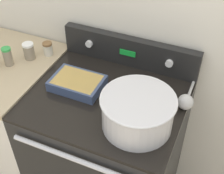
{
  "coord_description": "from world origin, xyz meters",
  "views": [
    {
      "loc": [
        0.48,
        -0.72,
        1.98
      ],
      "look_at": [
        0.02,
        0.35,
        0.99
      ],
      "focal_mm": 50.0,
      "sensor_mm": 36.0,
      "label": 1
    }
  ],
  "objects_px": {
    "spice_jar_brown_cap": "(48,49)",
    "spice_jar_green_cap": "(8,56)",
    "ladle": "(186,101)",
    "spice_jar_white_cap": "(29,51)",
    "casserole_dish": "(77,83)",
    "mixing_bowl": "(138,111)"
  },
  "relations": [
    {
      "from": "spice_jar_brown_cap",
      "to": "spice_jar_white_cap",
      "type": "distance_m",
      "value": 0.11
    },
    {
      "from": "spice_jar_brown_cap",
      "to": "casserole_dish",
      "type": "bearing_deg",
      "value": -31.97
    },
    {
      "from": "casserole_dish",
      "to": "ladle",
      "type": "xyz_separation_m",
      "value": [
        0.54,
        0.08,
        0.01
      ]
    },
    {
      "from": "mixing_bowl",
      "to": "casserole_dish",
      "type": "xyz_separation_m",
      "value": [
        -0.37,
        0.13,
        -0.06
      ]
    },
    {
      "from": "ladle",
      "to": "spice_jar_brown_cap",
      "type": "distance_m",
      "value": 0.84
    },
    {
      "from": "mixing_bowl",
      "to": "casserole_dish",
      "type": "relative_size",
      "value": 1.27
    },
    {
      "from": "casserole_dish",
      "to": "spice_jar_green_cap",
      "type": "distance_m",
      "value": 0.44
    },
    {
      "from": "casserole_dish",
      "to": "ladle",
      "type": "bearing_deg",
      "value": 8.39
    },
    {
      "from": "ladle",
      "to": "spice_jar_brown_cap",
      "type": "bearing_deg",
      "value": 173.2
    },
    {
      "from": "ladle",
      "to": "spice_jar_white_cap",
      "type": "relative_size",
      "value": 2.77
    },
    {
      "from": "casserole_dish",
      "to": "mixing_bowl",
      "type": "bearing_deg",
      "value": -18.81
    },
    {
      "from": "ladle",
      "to": "spice_jar_green_cap",
      "type": "relative_size",
      "value": 2.51
    },
    {
      "from": "ladle",
      "to": "spice_jar_white_cap",
      "type": "distance_m",
      "value": 0.91
    },
    {
      "from": "mixing_bowl",
      "to": "casserole_dish",
      "type": "height_order",
      "value": "mixing_bowl"
    },
    {
      "from": "mixing_bowl",
      "to": "spice_jar_white_cap",
      "type": "relative_size",
      "value": 3.41
    },
    {
      "from": "spice_jar_brown_cap",
      "to": "spice_jar_green_cap",
      "type": "xyz_separation_m",
      "value": [
        -0.15,
        -0.17,
        0.01
      ]
    },
    {
      "from": "ladle",
      "to": "spice_jar_brown_cap",
      "type": "xyz_separation_m",
      "value": [
        -0.83,
        0.1,
        0.02
      ]
    },
    {
      "from": "spice_jar_white_cap",
      "to": "spice_jar_green_cap",
      "type": "height_order",
      "value": "spice_jar_green_cap"
    },
    {
      "from": "ladle",
      "to": "spice_jar_brown_cap",
      "type": "height_order",
      "value": "spice_jar_brown_cap"
    },
    {
      "from": "spice_jar_brown_cap",
      "to": "spice_jar_white_cap",
      "type": "xyz_separation_m",
      "value": [
        -0.08,
        -0.07,
        0.01
      ]
    },
    {
      "from": "ladle",
      "to": "spice_jar_green_cap",
      "type": "xyz_separation_m",
      "value": [
        -0.98,
        -0.07,
        0.03
      ]
    },
    {
      "from": "spice_jar_brown_cap",
      "to": "spice_jar_green_cap",
      "type": "height_order",
      "value": "spice_jar_green_cap"
    }
  ]
}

